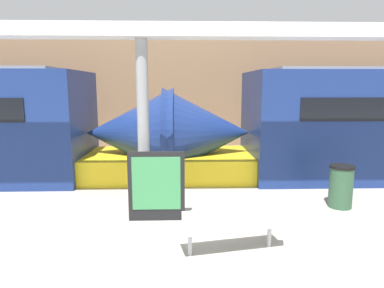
{
  "coord_description": "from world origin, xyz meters",
  "views": [
    {
      "loc": [
        -0.65,
        -4.47,
        2.68
      ],
      "look_at": [
        -0.41,
        3.06,
        1.4
      ],
      "focal_mm": 32.0,
      "sensor_mm": 36.0,
      "label": 1
    }
  ],
  "objects": [
    {
      "name": "trash_bin",
      "position": [
        2.9,
        2.76,
        0.48
      ],
      "size": [
        0.53,
        0.53,
        0.95
      ],
      "color": "#2D5138",
      "rests_on": "ground_plane"
    },
    {
      "name": "support_column_near",
      "position": [
        -1.46,
        2.81,
        1.83
      ],
      "size": [
        0.25,
        0.25,
        3.65
      ],
      "primitive_type": "cylinder",
      "color": "gray",
      "rests_on": "ground_plane"
    },
    {
      "name": "bench_near",
      "position": [
        0.17,
        0.7,
        0.5
      ],
      "size": [
        1.77,
        0.77,
        0.82
      ],
      "rotation": [
        0.0,
        0.0,
        0.2
      ],
      "color": "#ADB2B7",
      "rests_on": "ground_plane"
    },
    {
      "name": "canopy_beam",
      "position": [
        -1.46,
        2.81,
        3.79
      ],
      "size": [
        28.0,
        0.6,
        0.28
      ],
      "primitive_type": "cube",
      "color": "silver",
      "rests_on": "support_column_near"
    },
    {
      "name": "station_wall",
      "position": [
        0.0,
        9.61,
        2.5
      ],
      "size": [
        56.0,
        0.2,
        5.0
      ],
      "primitive_type": "cube",
      "color": "#937051",
      "rests_on": "ground_plane"
    },
    {
      "name": "ground_plane",
      "position": [
        0.0,
        0.0,
        0.0
      ],
      "size": [
        60.0,
        60.0,
        0.0
      ],
      "primitive_type": "plane",
      "color": "#A8A093"
    },
    {
      "name": "poster_board",
      "position": [
        -1.15,
        2.11,
        0.71
      ],
      "size": [
        1.13,
        0.07,
        1.41
      ],
      "color": "black",
      "rests_on": "ground_plane"
    }
  ]
}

